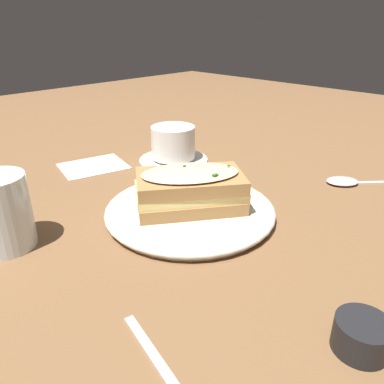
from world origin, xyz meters
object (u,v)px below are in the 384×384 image
Objects in this scene: teacup_with_saucer at (173,146)px; condiment_pot at (362,336)px; spoon at (347,181)px; napkin at (93,166)px; water_glass at (1,212)px; dinner_plate at (192,211)px; sandwich at (192,190)px.

condiment_pot is (-0.22, -0.48, -0.02)m from teacup_with_saucer.
spoon is (0.14, -0.31, -0.03)m from teacup_with_saucer.
spoon is 1.13× the size of napkin.
spoon is at bearing -55.38° from napkin.
water_glass reaches higher than napkin.
napkin is (0.01, 0.29, -0.01)m from dinner_plate.
spoon is at bearing -21.80° from sandwich.
sandwich is 0.25m from water_glass.
sandwich reaches higher than dinner_plate.
condiment_pot reaches higher than spoon.
sandwich is 0.29m from condiment_pot.
condiment_pot is at bearing -162.61° from teacup_with_saucer.
dinner_plate reaches higher than napkin.
sandwich is 1.28× the size of spoon.
water_glass is at bearing 144.22° from teacup_with_saucer.
teacup_with_saucer is 0.34m from spoon.
condiment_pot is (0.15, -0.40, -0.03)m from water_glass.
teacup_with_saucer is at bearing 65.64° from condiment_pot.
spoon is 0.49m from napkin.
water_glass reaches higher than spoon.
dinner_plate is 1.42× the size of sandwich.
water_glass is 0.79× the size of napkin.
condiment_pot is (-0.36, -0.17, 0.01)m from spoon.
condiment_pot is (-0.07, -0.28, 0.01)m from dinner_plate.
napkin is (0.23, 0.17, -0.05)m from water_glass.
dinner_plate is 2.05× the size of napkin.
teacup_with_saucer is 0.53m from condiment_pot.
sandwich is 1.26× the size of teacup_with_saucer.
sandwich is 1.44× the size of napkin.
condiment_pot is at bearing -104.25° from sandwich.
sandwich is at bearing 109.54° from spoon.
napkin is at bearing 36.09° from water_glass.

